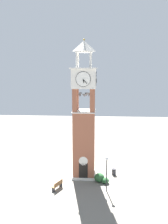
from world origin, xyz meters
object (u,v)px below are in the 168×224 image
park_bench (58,185)px  lamp_post (107,168)px  clock_tower (84,123)px  trash_bin (114,172)px

park_bench → lamp_post: size_ratio=0.41×
lamp_post → park_bench: bearing=179.8°
park_bench → lamp_post: (5.62, -0.02, 2.29)m
clock_tower → lamp_post: bearing=-52.7°
lamp_post → trash_bin: lamp_post is taller
clock_tower → park_bench: size_ratio=10.56×
park_bench → trash_bin: size_ratio=2.04×
clock_tower → lamp_post: clock_tower is taller
lamp_post → trash_bin: bearing=75.6°
park_bench → lamp_post: 6.07m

